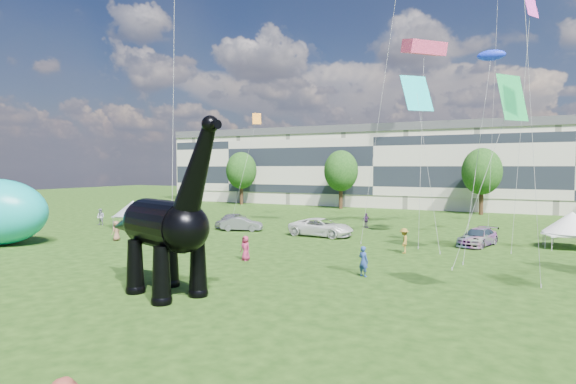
% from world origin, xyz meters
% --- Properties ---
extents(ground, '(220.00, 220.00, 0.00)m').
position_xyz_m(ground, '(0.00, 0.00, 0.00)').
color(ground, '#16330C').
rests_on(ground, ground).
extents(terrace_row, '(78.00, 11.00, 12.00)m').
position_xyz_m(terrace_row, '(-8.00, 62.00, 6.00)').
color(terrace_row, beige).
rests_on(terrace_row, ground).
extents(tree_far_left, '(5.20, 5.20, 9.44)m').
position_xyz_m(tree_far_left, '(-30.00, 53.00, 6.29)').
color(tree_far_left, '#382314').
rests_on(tree_far_left, ground).
extents(tree_mid_left, '(5.20, 5.20, 9.44)m').
position_xyz_m(tree_mid_left, '(-12.00, 53.00, 6.29)').
color(tree_mid_left, '#382314').
rests_on(tree_mid_left, ground).
extents(tree_mid_right, '(5.20, 5.20, 9.44)m').
position_xyz_m(tree_mid_right, '(8.00, 53.00, 6.29)').
color(tree_mid_right, '#382314').
rests_on(tree_mid_right, ground).
extents(dinosaur_sculpture, '(10.80, 5.22, 8.96)m').
position_xyz_m(dinosaur_sculpture, '(-2.33, 2.76, 3.38)').
color(dinosaur_sculpture, black).
rests_on(dinosaur_sculpture, ground).
extents(car_silver, '(2.24, 4.66, 1.53)m').
position_xyz_m(car_silver, '(-14.01, 26.27, 0.77)').
color(car_silver, '#B0AFB4').
rests_on(car_silver, ground).
extents(car_grey, '(4.36, 2.76, 1.36)m').
position_xyz_m(car_grey, '(-11.60, 24.60, 0.68)').
color(car_grey, slate).
rests_on(car_grey, ground).
extents(car_white, '(6.12, 3.07, 1.66)m').
position_xyz_m(car_white, '(-3.04, 24.81, 0.83)').
color(car_white, white).
rests_on(car_white, ground).
extents(car_dark, '(3.17, 5.22, 1.41)m').
position_xyz_m(car_dark, '(10.39, 25.67, 0.71)').
color(car_dark, '#595960').
rests_on(car_dark, ground).
extents(gazebo_near, '(4.95, 4.95, 2.91)m').
position_xyz_m(gazebo_near, '(17.03, 27.74, 2.04)').
color(gazebo_near, white).
rests_on(gazebo_near, ground).
extents(gazebo_far, '(4.33, 4.33, 2.55)m').
position_xyz_m(gazebo_far, '(16.69, 27.56, 1.79)').
color(gazebo_far, white).
rests_on(gazebo_far, ground).
extents(gazebo_left, '(4.88, 4.88, 2.79)m').
position_xyz_m(gazebo_left, '(-23.85, 22.20, 1.96)').
color(gazebo_left, silver).
rests_on(gazebo_left, ground).
extents(visitors, '(47.38, 42.55, 1.87)m').
position_xyz_m(visitors, '(-0.45, 15.56, 0.89)').
color(visitors, gray).
rests_on(visitors, ground).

